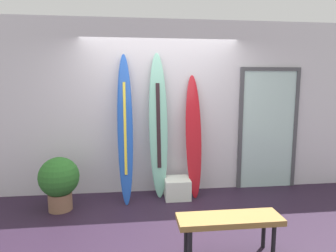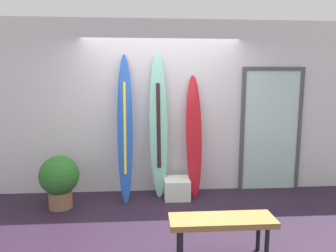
{
  "view_description": "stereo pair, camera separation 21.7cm",
  "coord_description": "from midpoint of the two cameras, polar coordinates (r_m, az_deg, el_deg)",
  "views": [
    {
      "loc": [
        -0.42,
        -3.44,
        1.77
      ],
      "look_at": [
        0.09,
        0.95,
        1.14
      ],
      "focal_mm": 30.69,
      "sensor_mm": 36.0,
      "label": 1
    },
    {
      "loc": [
        -0.2,
        -3.46,
        1.77
      ],
      "look_at": [
        0.09,
        0.95,
        1.14
      ],
      "focal_mm": 30.69,
      "sensor_mm": 36.0,
      "label": 2
    }
  ],
  "objects": [
    {
      "name": "glass_door",
      "position": [
        5.16,
        20.89,
        -0.26
      ],
      "size": [
        1.04,
        0.06,
        2.06
      ],
      "color": "silver",
      "rests_on": "ground"
    },
    {
      "name": "display_block_left",
      "position": [
        4.64,
        3.13,
        -12.23
      ],
      "size": [
        0.39,
        0.39,
        0.31
      ],
      "color": "white",
      "rests_on": "ground"
    },
    {
      "name": "surfboard_cobalt",
      "position": [
        4.4,
        -7.13,
        -0.57
      ],
      "size": [
        0.26,
        0.57,
        2.25
      ],
      "color": "#1E4CB1",
      "rests_on": "ground"
    },
    {
      "name": "wall_back",
      "position": [
        4.78,
        -0.1,
        3.72
      ],
      "size": [
        7.2,
        0.2,
        2.8
      ],
      "primitive_type": "cube",
      "color": "silver",
      "rests_on": "ground"
    },
    {
      "name": "surfboard_seafoam",
      "position": [
        4.52,
        -0.52,
        -0.06
      ],
      "size": [
        0.31,
        0.36,
        2.27
      ],
      "color": "#7EC4AC",
      "rests_on": "ground"
    },
    {
      "name": "ground",
      "position": [
        3.9,
        1.21,
        -19.14
      ],
      "size": [
        8.0,
        8.0,
        0.04
      ],
      "primitive_type": "cube",
      "color": "#28192C"
    },
    {
      "name": "bench",
      "position": [
        3.15,
        12.72,
        -18.3
      ],
      "size": [
        1.08,
        0.32,
        0.43
      ],
      "color": "olive",
      "rests_on": "ground"
    },
    {
      "name": "potted_plant",
      "position": [
        4.43,
        -19.43,
        -9.8
      ],
      "size": [
        0.56,
        0.56,
        0.77
      ],
      "color": "#8B634A",
      "rests_on": "ground"
    },
    {
      "name": "surfboard_crimson",
      "position": [
        4.57,
        6.52,
        -2.02
      ],
      "size": [
        0.25,
        0.43,
        1.93
      ],
      "color": "#AF141E",
      "rests_on": "ground"
    }
  ]
}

